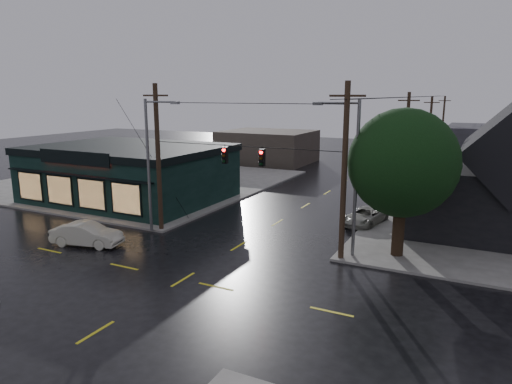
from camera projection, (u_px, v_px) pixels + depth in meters
The scene contains 17 objects.
ground_plane at pixel (183, 280), 23.68m from camera, with size 160.00×160.00×0.00m, color black.
sidewalk_nw at pixel (140, 181), 49.92m from camera, with size 28.00×28.00×0.15m, color slate.
pizza_shop at pixel (130, 172), 41.04m from camera, with size 16.30×12.34×4.90m.
ne_building at pixel (509, 169), 31.01m from camera, with size 12.60×11.60×8.75m.
corner_tree at pixel (403, 163), 25.79m from camera, with size 6.20×6.20×8.58m.
utility_pole_nw at pixel (162, 230), 32.22m from camera, with size 2.00×0.32×10.15m, color black, non-canonical shape.
utility_pole_ne at pixel (341, 260), 26.51m from camera, with size 2.00×0.32×10.15m, color black, non-canonical shape.
utility_pole_far_a at pixel (403, 191), 45.29m from camera, with size 2.00×0.32×9.65m, color black, non-canonical shape.
utility_pole_far_b at pixel (427, 164), 62.76m from camera, with size 2.00×0.32×9.15m, color black, non-canonical shape.
utility_pole_far_c at pixel (441, 149), 80.23m from camera, with size 2.00×0.32×9.15m, color black, non-canonical shape.
span_signal_assembly at pixel (243, 156), 28.12m from camera, with size 13.00×0.48×1.23m.
streetlight_nw at pixel (152, 233), 31.74m from camera, with size 5.40×0.30×9.15m, color slate, non-canonical shape.
streetlight_ne at pixel (352, 257), 26.90m from camera, with size 5.40×0.30×9.15m, color slate, non-canonical shape.
bg_building_west at pixel (268, 147), 64.31m from camera, with size 12.00×10.00×4.40m, color #3C332C.
bg_building_east at pixel (508, 150), 55.38m from camera, with size 14.00×12.00×5.60m, color #28282D.
sedan_cream at pixel (87, 234), 28.89m from camera, with size 1.56×4.48×1.47m, color beige.
suv_silver at pixel (365, 216), 33.57m from camera, with size 2.07×4.50×1.25m, color #9D9D91.
Camera 1 is at (13.36, -18.13, 9.43)m, focal length 32.00 mm.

